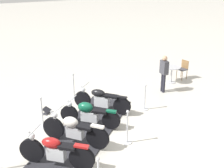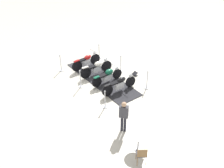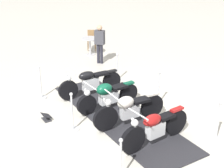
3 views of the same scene
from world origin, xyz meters
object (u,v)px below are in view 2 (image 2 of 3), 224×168
(stanchion_right_rear, at_px, (99,53))
(motorcycle_forest, at_px, (108,76))
(motorcycle_maroon, at_px, (87,61))
(cafe_table, at_px, (139,138))
(stanchion_right_front, at_px, (147,83))
(stanchion_left_mid, at_px, (81,81))
(stanchion_left_rear, at_px, (61,66))
(bystander_person, at_px, (124,114))
(stanchion_left_front, at_px, (105,101))
(motorcycle_cream, at_px, (97,68))
(cafe_chair_near_table, at_px, (142,154))
(motorcycle_black, at_px, (120,84))
(info_placard, at_px, (135,74))
(stanchion_right_mid, at_px, (121,67))

(stanchion_right_rear, bearing_deg, motorcycle_forest, 107.47)
(motorcycle_maroon, distance_m, cafe_table, 7.54)
(stanchion_right_front, distance_m, stanchion_left_mid, 3.80)
(stanchion_left_rear, bearing_deg, bystander_person, 130.33)
(motorcycle_forest, xyz_separation_m, stanchion_left_front, (-0.15, 2.36, -0.11))
(stanchion_left_mid, bearing_deg, motorcycle_maroon, -87.89)
(motorcycle_forest, relative_size, motorcycle_maroon, 0.96)
(stanchion_left_rear, xyz_separation_m, bystander_person, (-4.35, 5.12, 0.62))
(motorcycle_cream, xyz_separation_m, stanchion_left_rear, (2.35, -0.28, -0.16))
(stanchion_right_rear, distance_m, stanchion_left_rear, 2.96)
(motorcycle_cream, height_order, cafe_chair_near_table, motorcycle_cream)
(motorcycle_black, xyz_separation_m, bystander_person, (-0.43, 3.19, 0.48))
(motorcycle_maroon, height_order, stanchion_right_front, stanchion_right_front)
(motorcycle_cream, bearing_deg, stanchion_right_front, -60.97)
(info_placard, height_order, bystander_person, bystander_person)
(cafe_chair_near_table, xyz_separation_m, bystander_person, (0.84, -1.82, 0.43))
(motorcycle_cream, relative_size, motorcycle_maroon, 1.05)
(cafe_table, bearing_deg, bystander_person, -55.22)
(info_placard, distance_m, cafe_table, 6.09)
(stanchion_right_front, distance_m, cafe_table, 4.72)
(motorcycle_forest, relative_size, stanchion_left_front, 1.55)
(stanchion_right_mid, relative_size, cafe_chair_near_table, 1.23)
(stanchion_right_mid, relative_size, bystander_person, 0.69)
(cafe_chair_near_table, bearing_deg, motorcycle_black, 4.48)
(motorcycle_maroon, relative_size, stanchion_left_rear, 1.51)
(stanchion_right_rear, distance_m, info_placard, 3.33)
(stanchion_left_rear, height_order, stanchion_right_mid, stanchion_right_mid)
(motorcycle_cream, height_order, stanchion_left_front, motorcycle_cream)
(motorcycle_cream, distance_m, stanchion_left_rear, 2.37)
(motorcycle_maroon, distance_m, stanchion_right_mid, 2.25)
(motorcycle_forest, distance_m, cafe_chair_near_table, 6.19)
(cafe_table, bearing_deg, info_placard, -86.80)
(motorcycle_maroon, xyz_separation_m, stanchion_right_front, (-3.87, 1.98, -0.16))
(motorcycle_forest, bearing_deg, info_placard, -12.10)
(stanchion_right_rear, distance_m, cafe_chair_near_table, 9.48)
(stanchion_left_mid, relative_size, info_placard, 2.85)
(info_placard, bearing_deg, motorcycle_black, -66.54)
(stanchion_right_front, relative_size, cafe_chair_near_table, 1.22)
(stanchion_right_mid, xyz_separation_m, stanchion_left_front, (0.50, 3.77, 0.03))
(motorcycle_black, xyz_separation_m, stanchion_right_mid, (0.13, -2.24, -0.16))
(stanchion_right_rear, relative_size, stanchion_right_front, 0.92)
(stanchion_left_front, height_order, info_placard, stanchion_left_front)
(motorcycle_maroon, height_order, cafe_table, motorcycle_maroon)
(stanchion_right_rear, xyz_separation_m, bystander_person, (-2.20, 7.16, 0.62))
(stanchion_right_mid, height_order, info_placard, stanchion_right_mid)
(stanchion_left_rear, bearing_deg, stanchion_right_rear, -136.55)
(motorcycle_cream, xyz_separation_m, stanchion_right_front, (-3.08, 1.15, -0.17))
(stanchion_right_rear, xyz_separation_m, stanchion_left_rear, (2.15, 2.03, -0.01))
(motorcycle_maroon, bearing_deg, motorcycle_cream, -94.10)
(bystander_person, bearing_deg, info_placard, 2.20)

